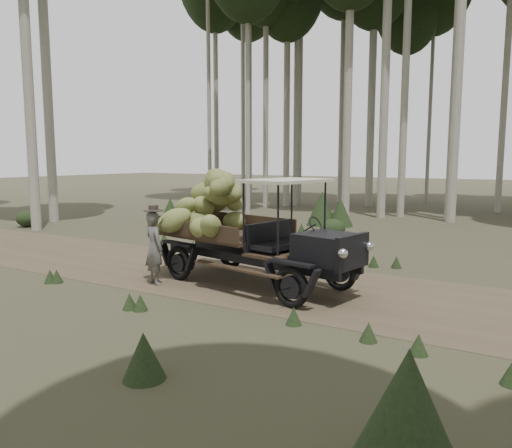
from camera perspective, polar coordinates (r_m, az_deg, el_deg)
name	(u,v)px	position (r m, az deg, el deg)	size (l,w,h in m)	color
ground	(267,282)	(10.91, 1.28, -6.69)	(120.00, 120.00, 0.00)	#473D2B
dirt_track	(267,282)	(10.91, 1.28, -6.67)	(70.00, 4.00, 0.01)	brown
banana_truck	(230,216)	(10.89, -2.95, 0.96)	(5.20, 2.78, 2.55)	black
farmer	(154,247)	(10.83, -11.53, -2.59)	(0.67, 0.58, 1.70)	#55544E
undergrowth	(336,307)	(7.44, 9.08, -9.38)	(23.49, 21.78, 1.39)	#233319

